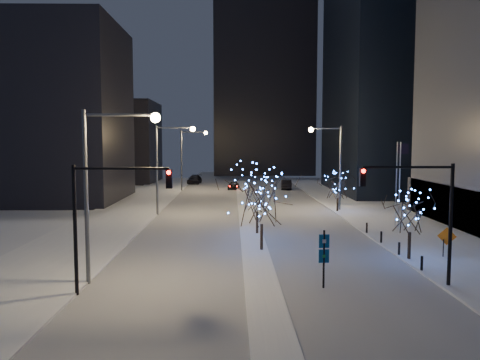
{
  "coord_description": "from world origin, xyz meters",
  "views": [
    {
      "loc": [
        -1.68,
        -24.54,
        8.24
      ],
      "look_at": [
        -1.04,
        14.17,
        5.0
      ],
      "focal_mm": 35.0,
      "sensor_mm": 36.0,
      "label": 1
    }
  ],
  "objects_px": {
    "street_lamp_w_mid": "(166,157)",
    "holiday_tree_median_near": "(262,198)",
    "car_near": "(233,185)",
    "wayfinding_sign": "(324,253)",
    "holiday_tree_median_far": "(257,195)",
    "traffic_signal_west": "(104,207)",
    "holiday_tree_plaza_near": "(410,213)",
    "holiday_tree_plaza_far": "(338,185)",
    "car_far": "(195,179)",
    "construction_sign": "(447,239)",
    "car_mid": "(286,185)",
    "street_lamp_w_far": "(188,152)",
    "traffic_signal_east": "(424,204)",
    "street_lamp_w_near": "(104,172)",
    "street_lamp_east": "(333,156)"
  },
  "relations": [
    {
      "from": "traffic_signal_west",
      "to": "car_far",
      "type": "height_order",
      "value": "traffic_signal_west"
    },
    {
      "from": "holiday_tree_plaza_far",
      "to": "construction_sign",
      "type": "xyz_separation_m",
      "value": [
        2.82,
        -21.52,
        -1.76
      ]
    },
    {
      "from": "car_near",
      "to": "holiday_tree_plaza_far",
      "type": "distance_m",
      "value": 28.76
    },
    {
      "from": "holiday_tree_median_near",
      "to": "street_lamp_w_far",
      "type": "bearing_deg",
      "value": 102.6
    },
    {
      "from": "traffic_signal_east",
      "to": "street_lamp_w_mid",
      "type": "bearing_deg",
      "value": 124.51
    },
    {
      "from": "street_lamp_w_mid",
      "to": "car_near",
      "type": "xyz_separation_m",
      "value": [
        7.44,
        27.94,
        -5.83
      ]
    },
    {
      "from": "traffic_signal_east",
      "to": "holiday_tree_median_far",
      "type": "height_order",
      "value": "traffic_signal_east"
    },
    {
      "from": "street_lamp_w_mid",
      "to": "car_near",
      "type": "bearing_deg",
      "value": 75.09
    },
    {
      "from": "street_lamp_w_mid",
      "to": "car_far",
      "type": "bearing_deg",
      "value": 90.05
    },
    {
      "from": "car_near",
      "to": "holiday_tree_plaza_near",
      "type": "xyz_separation_m",
      "value": [
        12.0,
        -48.03,
        2.64
      ]
    },
    {
      "from": "car_mid",
      "to": "holiday_tree_median_far",
      "type": "height_order",
      "value": "holiday_tree_median_far"
    },
    {
      "from": "holiday_tree_median_near",
      "to": "wayfinding_sign",
      "type": "relative_size",
      "value": 2.08
    },
    {
      "from": "holiday_tree_plaza_near",
      "to": "street_lamp_w_near",
      "type": "bearing_deg",
      "value": -165.81
    },
    {
      "from": "car_far",
      "to": "construction_sign",
      "type": "xyz_separation_m",
      "value": [
        22.29,
        -58.18,
        0.59
      ]
    },
    {
      "from": "car_mid",
      "to": "street_lamp_w_far",
      "type": "bearing_deg",
      "value": 13.7
    },
    {
      "from": "holiday_tree_median_far",
      "to": "holiday_tree_plaza_far",
      "type": "relative_size",
      "value": 1.07
    },
    {
      "from": "street_lamp_w_far",
      "to": "holiday_tree_median_near",
      "type": "height_order",
      "value": "street_lamp_w_far"
    },
    {
      "from": "street_lamp_w_mid",
      "to": "car_mid",
      "type": "height_order",
      "value": "street_lamp_w_mid"
    },
    {
      "from": "car_far",
      "to": "wayfinding_sign",
      "type": "distance_m",
      "value": 65.77
    },
    {
      "from": "street_lamp_w_far",
      "to": "construction_sign",
      "type": "bearing_deg",
      "value": -63.47
    },
    {
      "from": "street_lamp_w_mid",
      "to": "holiday_tree_median_near",
      "type": "relative_size",
      "value": 1.46
    },
    {
      "from": "car_far",
      "to": "holiday_tree_plaza_far",
      "type": "distance_m",
      "value": 41.57
    },
    {
      "from": "street_lamp_w_near",
      "to": "holiday_tree_median_far",
      "type": "distance_m",
      "value": 17.15
    },
    {
      "from": "street_lamp_w_near",
      "to": "car_mid",
      "type": "xyz_separation_m",
      "value": [
        16.46,
        52.81,
        -5.69
      ]
    },
    {
      "from": "car_near",
      "to": "wayfinding_sign",
      "type": "bearing_deg",
      "value": -75.85
    },
    {
      "from": "car_mid",
      "to": "wayfinding_sign",
      "type": "xyz_separation_m",
      "value": [
        -4.09,
        -53.81,
        1.22
      ]
    },
    {
      "from": "street_lamp_w_mid",
      "to": "holiday_tree_median_far",
      "type": "distance_m",
      "value": 14.78
    },
    {
      "from": "car_mid",
      "to": "holiday_tree_median_far",
      "type": "xyz_separation_m",
      "value": [
        -7.02,
        -38.79,
        2.74
      ]
    },
    {
      "from": "holiday_tree_plaza_near",
      "to": "holiday_tree_plaza_far",
      "type": "distance_m",
      "value": 22.01
    },
    {
      "from": "holiday_tree_plaza_far",
      "to": "construction_sign",
      "type": "relative_size",
      "value": 2.31
    },
    {
      "from": "holiday_tree_median_far",
      "to": "wayfinding_sign",
      "type": "xyz_separation_m",
      "value": [
        2.93,
        -15.02,
        -1.53
      ]
    },
    {
      "from": "car_mid",
      "to": "construction_sign",
      "type": "bearing_deg",
      "value": 100.99
    },
    {
      "from": "holiday_tree_median_far",
      "to": "car_far",
      "type": "bearing_deg",
      "value": 100.82
    },
    {
      "from": "street_lamp_w_mid",
      "to": "traffic_signal_east",
      "type": "bearing_deg",
      "value": -55.49
    },
    {
      "from": "traffic_signal_east",
      "to": "holiday_tree_median_near",
      "type": "bearing_deg",
      "value": 133.82
    },
    {
      "from": "holiday_tree_plaza_near",
      "to": "wayfinding_sign",
      "type": "height_order",
      "value": "holiday_tree_plaza_near"
    },
    {
      "from": "traffic_signal_west",
      "to": "wayfinding_sign",
      "type": "xyz_separation_m",
      "value": [
        11.87,
        1.0,
        -2.74
      ]
    },
    {
      "from": "traffic_signal_west",
      "to": "holiday_tree_median_near",
      "type": "bearing_deg",
      "value": 47.61
    },
    {
      "from": "traffic_signal_east",
      "to": "car_near",
      "type": "bearing_deg",
      "value": 100.95
    },
    {
      "from": "wayfinding_sign",
      "to": "construction_sign",
      "type": "xyz_separation_m",
      "value": [
        9.89,
        6.41,
        -0.62
      ]
    },
    {
      "from": "car_far",
      "to": "holiday_tree_median_near",
      "type": "distance_m",
      "value": 56.68
    },
    {
      "from": "holiday_tree_median_near",
      "to": "holiday_tree_plaza_far",
      "type": "height_order",
      "value": "holiday_tree_median_near"
    },
    {
      "from": "holiday_tree_median_near",
      "to": "holiday_tree_median_far",
      "type": "bearing_deg",
      "value": 90.0
    },
    {
      "from": "traffic_signal_west",
      "to": "holiday_tree_median_near",
      "type": "xyz_separation_m",
      "value": [
        8.94,
        9.8,
        -0.7
      ]
    },
    {
      "from": "street_lamp_w_mid",
      "to": "holiday_tree_median_far",
      "type": "xyz_separation_m",
      "value": [
        9.44,
        -10.98,
        -2.95
      ]
    },
    {
      "from": "car_mid",
      "to": "traffic_signal_west",
      "type": "bearing_deg",
      "value": 77.78
    },
    {
      "from": "car_far",
      "to": "holiday_tree_plaza_near",
      "type": "distance_m",
      "value": 61.86
    },
    {
      "from": "holiday_tree_plaza_far",
      "to": "construction_sign",
      "type": "distance_m",
      "value": 21.78
    },
    {
      "from": "street_lamp_w_mid",
      "to": "wayfinding_sign",
      "type": "distance_m",
      "value": 29.14
    },
    {
      "from": "traffic_signal_west",
      "to": "street_lamp_east",
      "type": "bearing_deg",
      "value": 58.31
    }
  ]
}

